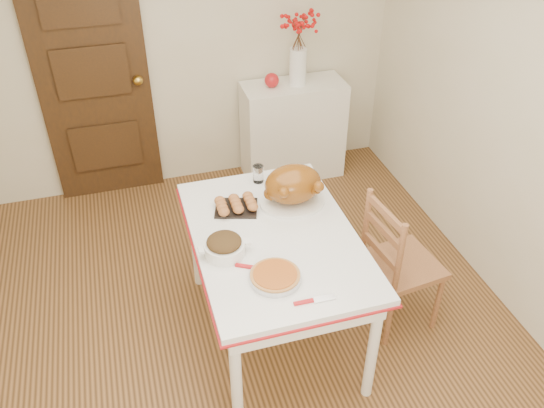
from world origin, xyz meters
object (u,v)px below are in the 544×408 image
object	(u,v)px
chair_oak	(403,262)
turkey_platter	(293,186)
pumpkin_pie	(275,276)
sideboard	(293,130)
kitchen_table	(274,286)

from	to	relation	value
chair_oak	turkey_platter	size ratio (longest dim) A/B	2.38
turkey_platter	pumpkin_pie	size ratio (longest dim) A/B	1.50
sideboard	chair_oak	distance (m)	1.87
kitchen_table	chair_oak	size ratio (longest dim) A/B	1.41
sideboard	kitchen_table	xyz separation A→B (m)	(-0.70, -1.78, -0.03)
kitchen_table	pumpkin_pie	xyz separation A→B (m)	(-0.10, -0.35, 0.43)
chair_oak	pumpkin_pie	bearing A→B (deg)	99.22
chair_oak	pumpkin_pie	world-z (taller)	chair_oak
turkey_platter	kitchen_table	bearing A→B (deg)	-105.73
kitchen_table	turkey_platter	xyz separation A→B (m)	(0.19, 0.26, 0.53)
sideboard	turkey_platter	xyz separation A→B (m)	(-0.51, -1.52, 0.50)
kitchen_table	turkey_platter	bearing A→B (deg)	53.53
sideboard	chair_oak	bearing A→B (deg)	-86.94
turkey_platter	sideboard	bearing A→B (deg)	92.17
pumpkin_pie	sideboard	bearing A→B (deg)	69.32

